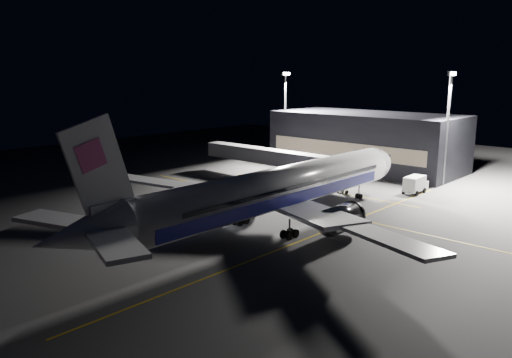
{
  "coord_description": "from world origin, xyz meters",
  "views": [
    {
      "loc": [
        -49.75,
        -41.79,
        20.17
      ],
      "look_at": [
        -0.26,
        3.96,
        6.0
      ],
      "focal_mm": 35.0,
      "sensor_mm": 36.0,
      "label": 1
    }
  ],
  "objects": [
    {
      "name": "safety_cone_a",
      "position": [
        6.0,
        4.0,
        0.34
      ],
      "size": [
        0.46,
        0.46,
        0.69
      ],
      "primitive_type": "cone",
      "color": "#D56208",
      "rests_on": "ground"
    },
    {
      "name": "guide_line_side",
      "position": [
        22.0,
        10.0,
        0.01
      ],
      "size": [
        0.25,
        40.0,
        0.01
      ],
      "primitive_type": "cube",
      "color": "gold",
      "rests_on": "ground"
    },
    {
      "name": "guide_line_main",
      "position": [
        10.0,
        0.0,
        0.01
      ],
      "size": [
        0.25,
        80.0,
        0.01
      ],
      "primitive_type": "cube",
      "color": "gold",
      "rests_on": "ground"
    },
    {
      "name": "service_truck",
      "position": [
        30.88,
        -4.95,
        1.61
      ],
      "size": [
        5.96,
        2.79,
        3.0
      ],
      "rotation": [
        0.0,
        0.0,
        0.03
      ],
      "color": "silver",
      "rests_on": "ground"
    },
    {
      "name": "ground",
      "position": [
        0.0,
        0.0,
        0.0
      ],
      "size": [
        200.0,
        200.0,
        0.0
      ],
      "primitive_type": "plane",
      "color": "#4C4C4F",
      "rests_on": "ground"
    },
    {
      "name": "floodlight_mast_south",
      "position": [
        40.0,
        -6.01,
        12.37
      ],
      "size": [
        2.4,
        0.67,
        20.7
      ],
      "color": "#59595E",
      "rests_on": "ground"
    },
    {
      "name": "baggage_tug",
      "position": [
        -5.5,
        10.41,
        0.78
      ],
      "size": [
        2.78,
        2.5,
        1.69
      ],
      "rotation": [
        0.0,
        0.0,
        0.33
      ],
      "color": "black",
      "rests_on": "ground"
    },
    {
      "name": "safety_cone_b",
      "position": [
        5.99,
        4.86,
        0.26
      ],
      "size": [
        0.35,
        0.35,
        0.53
      ],
      "primitive_type": "cone",
      "color": "#D56208",
      "rests_on": "ground"
    },
    {
      "name": "airliner",
      "position": [
        -1.08,
        0.0,
        5.16
      ],
      "size": [
        61.48,
        54.22,
        16.64
      ],
      "color": "silver",
      "rests_on": "ground"
    },
    {
      "name": "guide_line_cross",
      "position": [
        0.0,
        -6.0,
        0.01
      ],
      "size": [
        70.0,
        0.25,
        0.01
      ],
      "primitive_type": "cube",
      "color": "gold",
      "rests_on": "ground"
    },
    {
      "name": "jet_bridge",
      "position": [
        22.0,
        18.06,
        4.58
      ],
      "size": [
        3.6,
        34.4,
        6.3
      ],
      "color": "#B2B2B7",
      "rests_on": "ground"
    },
    {
      "name": "terminal",
      "position": [
        45.98,
        14.0,
        6.0
      ],
      "size": [
        18.12,
        40.0,
        12.0
      ],
      "color": "black",
      "rests_on": "ground"
    },
    {
      "name": "safety_cone_c",
      "position": [
        -7.19,
        11.82,
        0.28
      ],
      "size": [
        0.37,
        0.37,
        0.56
      ],
      "primitive_type": "cone",
      "color": "#D56208",
      "rests_on": "ground"
    },
    {
      "name": "floodlight_mast_north",
      "position": [
        40.0,
        31.99,
        12.37
      ],
      "size": [
        2.4,
        0.68,
        20.7
      ],
      "color": "#59595E",
      "rests_on": "ground"
    }
  ]
}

